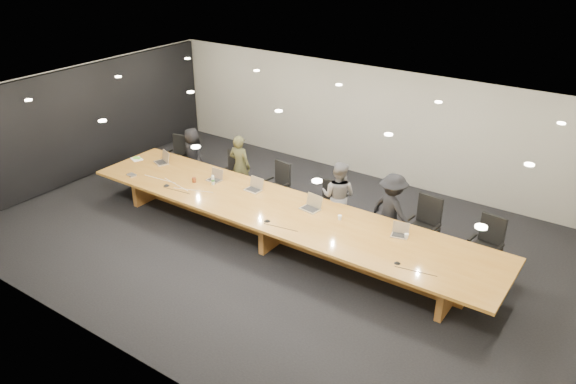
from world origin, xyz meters
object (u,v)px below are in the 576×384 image
at_px(paper_cup_near, 340,218).
at_px(chair_far_left, 177,156).
at_px(chair_left, 234,174).
at_px(laptop_a, 160,158).
at_px(person_a, 193,154).
at_px(laptop_c, 253,185).
at_px(mic_right, 397,263).
at_px(chair_right, 422,226).
at_px(chair_mid_right, 330,204).
at_px(laptop_d, 310,203).
at_px(person_b, 240,166).
at_px(chair_mid_left, 276,185).
at_px(av_box, 131,175).
at_px(conference_table, 279,219).
at_px(person_c, 338,196).
at_px(chair_far_right, 485,246).
at_px(water_bottle, 213,180).
at_px(laptop_e, 400,230).
at_px(amber_mug, 194,180).
at_px(paper_cup_far, 406,236).
at_px(person_d, 392,210).
at_px(mic_left, 166,185).
at_px(mic_center, 267,221).
at_px(laptop_b, 214,175).

bearing_deg(paper_cup_near, chair_far_left, 169.63).
relative_size(chair_left, laptop_a, 3.00).
bearing_deg(person_a, chair_far_left, 8.23).
distance_m(laptop_c, mic_right, 3.81).
bearing_deg(person_a, chair_right, -173.37).
relative_size(chair_mid_right, laptop_d, 2.67).
xyz_separation_m(chair_far_left, person_b, (2.11, -0.03, 0.24)).
bearing_deg(chair_mid_left, chair_mid_right, 8.26).
bearing_deg(av_box, conference_table, 17.01).
relative_size(chair_mid_right, laptop_c, 2.88).
xyz_separation_m(chair_left, person_c, (2.84, -0.04, 0.22)).
xyz_separation_m(chair_far_right, water_bottle, (-5.57, -1.13, 0.29)).
height_order(chair_left, laptop_e, chair_left).
bearing_deg(person_c, person_b, -10.73).
bearing_deg(laptop_d, amber_mug, -164.65).
xyz_separation_m(chair_mid_left, paper_cup_far, (3.51, -0.86, 0.26)).
xyz_separation_m(person_d, mic_right, (0.88, -1.67, -0.00)).
xyz_separation_m(laptop_a, mic_left, (1.02, -0.82, -0.12)).
bearing_deg(laptop_c, person_b, 144.61).
bearing_deg(mic_left, laptop_c, 27.66).
height_order(person_b, mic_left, person_b).
xyz_separation_m(laptop_d, mic_right, (2.24, -0.80, -0.13)).
xyz_separation_m(person_b, person_c, (2.71, -0.11, 0.01)).
bearing_deg(paper_cup_far, person_d, 129.03).
bearing_deg(paper_cup_far, mic_left, -170.36).
xyz_separation_m(chair_mid_right, person_b, (-2.47, 0.05, 0.25)).
bearing_deg(person_c, mic_right, 133.56).
bearing_deg(chair_mid_left, amber_mug, -126.23).
height_order(laptop_c, mic_right, laptop_c).
height_order(person_b, mic_center, person_b).
xyz_separation_m(chair_right, person_c, (-1.83, -0.08, 0.17)).
height_order(laptop_b, laptop_e, laptop_b).
bearing_deg(laptop_e, water_bottle, 169.90).
xyz_separation_m(chair_right, laptop_e, (-0.11, -0.84, 0.27)).
height_order(person_d, paper_cup_near, person_d).
distance_m(chair_right, water_bottle, 4.51).
bearing_deg(person_c, mic_center, 62.06).
bearing_deg(person_a, person_b, -174.33).
relative_size(chair_far_left, laptop_c, 2.97).
relative_size(person_d, mic_center, 12.73).
distance_m(chair_mid_left, av_box, 3.26).
distance_m(chair_left, person_d, 4.03).
distance_m(person_c, mic_center, 1.78).
bearing_deg(chair_mid_right, chair_left, 163.61).
height_order(chair_far_right, person_a, person_a).
height_order(laptop_c, paper_cup_near, laptop_c).
height_order(chair_far_left, person_a, person_a).
height_order(chair_far_right, person_b, person_b).
bearing_deg(person_a, mic_right, 171.71).
xyz_separation_m(laptop_c, laptop_e, (3.36, -0.00, -0.02)).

